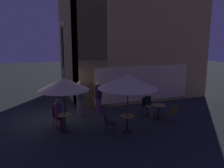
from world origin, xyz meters
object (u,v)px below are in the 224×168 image
at_px(patron_seated_0, 59,111).
at_px(cafe_table_0, 65,120).
at_px(street_lamp_near_corner, 63,53).
at_px(cafe_table_2, 159,109).
at_px(cafe_chair_1, 108,122).
at_px(cafe_chair_3, 147,104).
at_px(patron_standing_3, 98,98).
at_px(cafe_table_1, 127,121).
at_px(cafe_chair_2, 172,112).
at_px(cafe_chair_0, 58,114).
at_px(patio_umbrella_1, 128,82).
at_px(patron_standing_2, 80,99).
at_px(patron_seated_1, 149,103).
at_px(patio_umbrella_0, 64,84).

bearing_deg(patron_seated_0, cafe_table_0, 0.00).
height_order(street_lamp_near_corner, cafe_table_2, street_lamp_near_corner).
distance_m(cafe_chair_1, patron_seated_0, 2.36).
relative_size(cafe_chair_3, patron_standing_3, 0.53).
bearing_deg(cafe_table_1, cafe_chair_2, 4.64).
bearing_deg(cafe_table_2, cafe_table_0, 179.87).
height_order(cafe_table_1, cafe_chair_0, cafe_chair_0).
relative_size(cafe_chair_1, patron_standing_3, 0.50).
relative_size(cafe_table_1, patron_standing_3, 0.42).
bearing_deg(patron_seated_0, patron_standing_3, 103.37).
xyz_separation_m(cafe_table_0, patio_umbrella_1, (2.45, -0.97, 1.68)).
distance_m(street_lamp_near_corner, cafe_table_2, 5.50).
bearing_deg(cafe_chair_2, cafe_chair_1, 74.57).
bearing_deg(patron_standing_2, patio_umbrella_1, -86.47).
distance_m(cafe_table_0, patron_seated_1, 4.45).
bearing_deg(patron_seated_1, patron_standing_2, -122.37).
height_order(cafe_table_0, cafe_chair_2, cafe_chair_2).
bearing_deg(cafe_chair_2, patron_standing_2, 39.79).
bearing_deg(patron_standing_3, cafe_chair_2, -31.81).
bearing_deg(cafe_chair_2, patron_seated_0, 56.62).
bearing_deg(street_lamp_near_corner, patron_seated_0, -108.71).
xyz_separation_m(street_lamp_near_corner, patron_seated_1, (4.02, -1.60, -2.55)).
distance_m(street_lamp_near_corner, patron_seated_0, 3.02).
height_order(cafe_table_1, patron_standing_3, patron_standing_3).
height_order(cafe_chair_0, patron_standing_2, patron_standing_2).
bearing_deg(patio_umbrella_1, cafe_table_2, 24.20).
bearing_deg(cafe_chair_1, cafe_chair_3, 36.27).
height_order(cafe_chair_2, patron_seated_0, patron_seated_0).
distance_m(street_lamp_near_corner, patron_seated_1, 5.03).
bearing_deg(cafe_table_0, patio_umbrella_0, 0.00).
height_order(street_lamp_near_corner, patron_standing_2, street_lamp_near_corner).
bearing_deg(patron_seated_0, patio_umbrella_1, 43.80).
height_order(cafe_table_1, cafe_chair_2, cafe_chair_2).
distance_m(patron_seated_1, patron_standing_3, 2.63).
relative_size(street_lamp_near_corner, patio_umbrella_0, 2.04).
bearing_deg(patio_umbrella_0, street_lamp_near_corner, 80.41).
xyz_separation_m(cafe_chair_3, patron_seated_1, (0.04, -0.15, 0.13)).
height_order(patio_umbrella_1, cafe_chair_0, patio_umbrella_1).
bearing_deg(patron_standing_3, patron_standing_2, -159.20).
bearing_deg(cafe_table_0, cafe_table_2, -0.13).
xyz_separation_m(cafe_chair_0, patron_standing_3, (2.27, 1.06, 0.31)).
xyz_separation_m(cafe_table_1, cafe_chair_3, (1.90, 1.76, 0.04)).
distance_m(street_lamp_near_corner, cafe_chair_3, 5.02).
relative_size(cafe_table_2, cafe_chair_0, 0.75).
xyz_separation_m(cafe_chair_1, patron_standing_3, (0.45, 2.73, 0.33)).
bearing_deg(patron_standing_2, cafe_table_2, -50.13).
distance_m(cafe_chair_1, patron_standing_2, 2.65).
height_order(cafe_chair_2, patron_standing_2, patron_standing_2).
bearing_deg(cafe_chair_3, patron_standing_2, -120.15).
bearing_deg(patio_umbrella_0, cafe_chair_3, 10.34).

